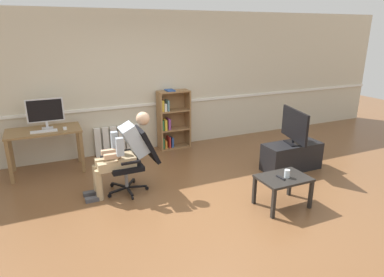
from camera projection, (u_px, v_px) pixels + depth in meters
The scene contains 15 objects.
ground_plane at pixel (207, 204), 4.70m from camera, with size 18.00×18.00×0.00m, color brown.
back_wall at pixel (147, 83), 6.58m from camera, with size 12.00×0.13×2.70m.
computer_desk at pixel (44, 136), 5.58m from camera, with size 1.18×0.63×0.76m.
imac_monitor at pixel (45, 111), 5.55m from camera, with size 0.58×0.14×0.50m.
keyboard at pixel (44, 131), 5.43m from camera, with size 0.41×0.12×0.02m, color white.
computer_mouse at pixel (65, 128), 5.57m from camera, with size 0.06×0.10×0.03m, color white.
bookshelf at pixel (172, 120), 6.80m from camera, with size 0.65×0.29×1.21m.
radiator at pixel (118, 140), 6.54m from camera, with size 0.88×0.08×0.56m.
office_chair at pixel (135, 157), 4.98m from camera, with size 0.81×0.61×0.97m.
person_seated at pixel (123, 151), 4.87m from camera, with size 1.03×0.40×1.20m.
tv_stand at pixel (291, 156), 5.82m from camera, with size 1.03×0.43×0.48m.
tv_screen at pixel (295, 126), 5.65m from camera, with size 0.27×0.84×0.59m.
coffee_table at pixel (283, 181), 4.55m from camera, with size 0.68×0.49×0.44m.
drinking_glass at pixel (287, 174), 4.50m from camera, with size 0.07×0.07×0.11m, color silver.
spare_remote at pixel (281, 178), 4.49m from camera, with size 0.04×0.15×0.02m, color black.
Camera 1 is at (-1.93, -3.72, 2.33)m, focal length 31.27 mm.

